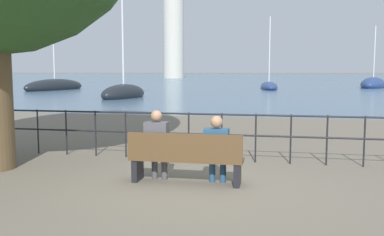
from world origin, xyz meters
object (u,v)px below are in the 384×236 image
seated_person_left (157,143)px  harbor_lighthouse (174,31)px  sailboat_3 (269,87)px  park_bench (186,159)px  seated_person_right (217,147)px  sailboat_1 (124,93)px  sailboat_0 (55,86)px  sailboat_2 (373,85)px

seated_person_left → harbor_lighthouse: harbor_lighthouse is taller
seated_person_left → sailboat_3: (1.08, 40.43, -0.43)m
harbor_lighthouse → park_bench: bearing=-76.1°
sailboat_3 → harbor_lighthouse: bearing=106.7°
park_bench → sailboat_3: (0.55, 40.50, -0.17)m
seated_person_right → sailboat_3: 40.43m
sailboat_3 → harbor_lighthouse: 77.43m
seated_person_right → sailboat_1: bearing=114.1°
sailboat_0 → sailboat_3: size_ratio=1.35×
sailboat_1 → sailboat_3: 20.57m
park_bench → sailboat_1: (-9.54, 22.59, -0.06)m
park_bench → harbor_lighthouse: harbor_lighthouse is taller
sailboat_0 → seated_person_right: bearing=-47.0°
park_bench → seated_person_right: bearing=8.6°
park_bench → sailboat_1: bearing=112.9°
sailboat_0 → sailboat_1: size_ratio=0.88×
sailboat_0 → sailboat_2: 36.28m
sailboat_3 → park_bench: bearing=-95.7°
park_bench → sailboat_2: sailboat_2 is taller
sailboat_3 → harbor_lighthouse: harbor_lighthouse is taller
seated_person_right → sailboat_0: bearing=122.9°
park_bench → sailboat_2: bearing=75.0°
park_bench → harbor_lighthouse: bearing=103.9°
park_bench → sailboat_1: sailboat_1 is taller
sailboat_0 → sailboat_3: (21.85, 6.68, -0.09)m
park_bench → sailboat_2: 48.49m
park_bench → seated_person_left: bearing=171.7°
park_bench → harbor_lighthouse: (-27.63, 111.44, 12.85)m
seated_person_right → harbor_lighthouse: size_ratio=0.04×
park_bench → harbor_lighthouse: 115.53m
park_bench → sailboat_1: 24.52m
seated_person_left → sailboat_1: 24.25m
harbor_lighthouse → seated_person_left: bearing=-76.3°
harbor_lighthouse → seated_person_right: bearing=-75.8°
seated_person_right → sailboat_1: sailboat_1 is taller
sailboat_2 → harbor_lighthouse: size_ratio=0.27×
park_bench → sailboat_0: size_ratio=0.18×
sailboat_2 → harbor_lighthouse: (-40.20, 64.61, 12.92)m
sailboat_0 → sailboat_2: size_ratio=1.41×
sailboat_1 → sailboat_2: 32.82m
sailboat_3 → harbor_lighthouse: (-28.18, 70.94, 13.03)m
park_bench → sailboat_3: 40.51m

